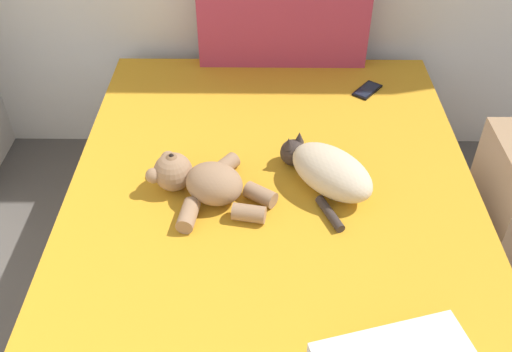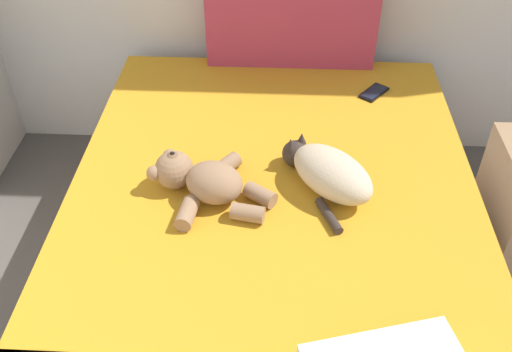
{
  "view_description": "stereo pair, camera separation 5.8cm",
  "coord_description": "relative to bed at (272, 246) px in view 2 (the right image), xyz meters",
  "views": [
    {
      "loc": [
        1.38,
        1.75,
        1.93
      ],
      "look_at": [
        1.37,
        3.26,
        0.66
      ],
      "focal_mm": 40.47,
      "sensor_mm": 36.0,
      "label": 1
    },
    {
      "loc": [
        1.44,
        1.76,
        1.93
      ],
      "look_at": [
        1.37,
        3.26,
        0.66
      ],
      "focal_mm": 40.47,
      "sensor_mm": 36.0,
      "label": 2
    }
  ],
  "objects": [
    {
      "name": "cat",
      "position": [
        0.19,
        0.03,
        0.36
      ],
      "size": [
        0.37,
        0.42,
        0.15
      ],
      "color": "#C6B293",
      "rests_on": "bed"
    },
    {
      "name": "cell_phone",
      "position": [
        0.43,
        0.68,
        0.29
      ],
      "size": [
        0.15,
        0.16,
        0.01
      ],
      "color": "black",
      "rests_on": "bed"
    },
    {
      "name": "teddy_bear",
      "position": [
        -0.25,
        -0.02,
        0.35
      ],
      "size": [
        0.46,
        0.38,
        0.15
      ],
      "color": "#937051",
      "rests_on": "bed"
    },
    {
      "name": "bed",
      "position": [
        0.0,
        0.0,
        0.0
      ],
      "size": [
        1.53,
        2.0,
        0.56
      ],
      "color": "#9E7A56",
      "rests_on": "ground_plane"
    },
    {
      "name": "patterned_cushion",
      "position": [
        0.05,
        0.93,
        0.49
      ],
      "size": [
        0.78,
        0.1,
        0.41
      ],
      "color": "#A5334C",
      "rests_on": "bed"
    }
  ]
}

